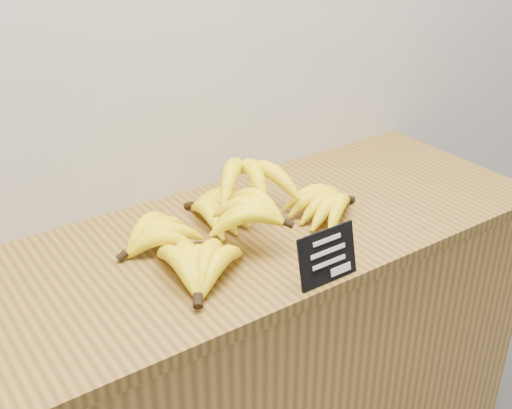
# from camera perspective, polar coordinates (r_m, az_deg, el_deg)

# --- Properties ---
(counter) EXTENTS (1.48, 0.50, 0.90)m
(counter) POSITION_cam_1_polar(r_m,az_deg,el_deg) (1.70, -1.00, -16.60)
(counter) COLOR #AB7E37
(counter) RESTS_ON ground
(counter_top) EXTENTS (1.44, 0.54, 0.03)m
(counter_top) POSITION_cam_1_polar(r_m,az_deg,el_deg) (1.41, -1.15, -2.99)
(counter_top) COLOR olive
(counter_top) RESTS_ON counter
(chalkboard_sign) EXTENTS (0.13, 0.03, 0.10)m
(chalkboard_sign) POSITION_cam_1_polar(r_m,az_deg,el_deg) (1.23, 6.39, -4.59)
(chalkboard_sign) COLOR black
(chalkboard_sign) RESTS_ON counter_top
(banana_pile) EXTENTS (0.59, 0.35, 0.12)m
(banana_pile) POSITION_cam_1_polar(r_m,az_deg,el_deg) (1.37, -1.81, -0.93)
(banana_pile) COLOR #FFEE0A
(banana_pile) RESTS_ON counter_top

